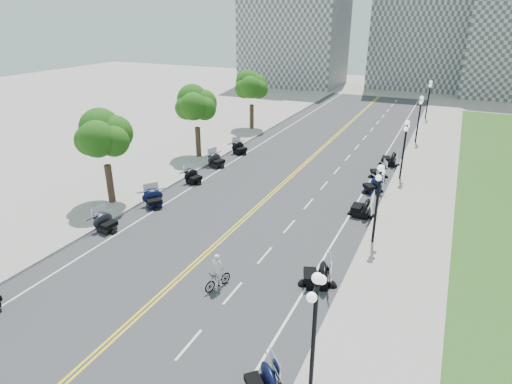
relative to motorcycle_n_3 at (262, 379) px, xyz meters
The scene contains 47 objects.
ground 11.37m from the motorcycle_n_3, 128.18° to the left, with size 160.00×160.00×0.00m, color gray.
road 20.19m from the motorcycle_n_3, 110.35° to the left, with size 16.00×90.00×0.01m, color #333335.
centerline_yellow_a 20.24m from the motorcycle_n_3, 110.67° to the left, with size 0.12×90.00×0.00m, color yellow.
centerline_yellow_b 20.15m from the motorcycle_n_3, 110.03° to the left, with size 0.12×90.00×0.00m, color yellow.
edge_line_north 18.95m from the motorcycle_n_3, 91.87° to the left, with size 0.12×90.00×0.00m, color white.
edge_line_south 23.21m from the motorcycle_n_3, 125.34° to the left, with size 0.12×90.00×0.00m, color white.
lane_dash_4 3.98m from the motorcycle_n_3, 166.38° to the left, with size 0.12×2.00×0.00m, color white.
lane_dash_5 6.26m from the motorcycle_n_3, 127.79° to the left, with size 0.12×2.00×0.00m, color white.
lane_dash_6 9.73m from the motorcycle_n_3, 113.17° to the left, with size 0.12×2.00×0.00m, color white.
lane_dash_7 13.49m from the motorcycle_n_3, 106.46° to the left, with size 0.12×2.00×0.00m, color white.
lane_dash_8 17.36m from the motorcycle_n_3, 102.72° to the left, with size 0.12×2.00×0.00m, color white.
lane_dash_9 21.28m from the motorcycle_n_3, 100.34° to the left, with size 0.12×2.00×0.00m, color white.
lane_dash_10 25.22m from the motorcycle_n_3, 98.71° to the left, with size 0.12×2.00×0.00m, color white.
lane_dash_11 29.18m from the motorcycle_n_3, 97.52° to the left, with size 0.12×2.00×0.00m, color white.
lane_dash_12 33.15m from the motorcycle_n_3, 96.62° to the left, with size 0.12×2.00×0.00m, color white.
lane_dash_13 37.13m from the motorcycle_n_3, 95.91° to the left, with size 0.12×2.00×0.00m, color white.
lane_dash_14 41.11m from the motorcycle_n_3, 95.33° to the left, with size 0.12×2.00×0.00m, color white.
lane_dash_15 45.09m from the motorcycle_n_3, 94.86° to the left, with size 0.12×2.00×0.00m, color white.
lane_dash_16 49.08m from the motorcycle_n_3, 94.46° to the left, with size 0.12×2.00×0.00m, color white.
lane_dash_17 53.07m from the motorcycle_n_3, 94.13° to the left, with size 0.12×2.00×0.00m, color white.
lane_dash_18 57.06m from the motorcycle_n_3, 93.84° to the left, with size 0.12×2.00×0.00m, color white.
lane_dash_19 61.05m from the motorcycle_n_3, 93.59° to the left, with size 0.12×2.00×0.00m, color white.
sidewalk_north 19.25m from the motorcycle_n_3, 79.58° to the left, with size 5.00×90.00×0.15m, color #9E9991.
sidewalk_south 25.80m from the motorcycle_n_3, 132.79° to the left, with size 5.00×90.00×0.15m, color #9E9991.
distant_block_a 76.22m from the motorcycle_n_3, 109.43° to the left, with size 18.00×14.00×26.00m, color gray.
distant_block_b 78.32m from the motorcycle_n_3, 92.25° to the left, with size 16.00×12.00×30.00m, color gray.
street_lamp_1 2.70m from the motorcycle_n_3, 30.35° to the left, with size 0.50×1.20×4.90m, color black, non-canonical shape.
street_lamp_2 13.17m from the motorcycle_n_3, 83.03° to the left, with size 0.50×1.20×4.90m, color black, non-canonical shape.
street_lamp_3 25.05m from the motorcycle_n_3, 86.37° to the left, with size 0.50×1.20×4.90m, color black, non-canonical shape.
street_lamp_4 37.01m from the motorcycle_n_3, 87.55° to the left, with size 0.50×1.20×4.90m, color black, non-canonical shape.
street_lamp_5 48.99m from the motorcycle_n_3, 88.15° to the left, with size 0.50×1.20×4.90m, color black, non-canonical shape.
tree_2 20.64m from the motorcycle_n_3, 147.30° to the left, with size 4.80×4.80×9.20m, color #235619, non-canonical shape.
tree_3 28.85m from the motorcycle_n_3, 126.59° to the left, with size 4.80×4.80×9.20m, color #235619, non-canonical shape.
tree_4 39.07m from the motorcycle_n_3, 115.98° to the left, with size 4.80×4.80×9.20m, color #235619, non-canonical shape.
motorcycle_n_3 is the anchor object (origin of this frame).
motorcycle_n_5 7.35m from the motorcycle_n_3, 91.59° to the left, with size 2.13×2.13×1.49m, color black, non-canonical shape.
motorcycle_n_7 16.52m from the motorcycle_n_3, 89.50° to the left, with size 2.14×2.14×1.50m, color black, non-canonical shape.
motorcycle_n_8 21.08m from the motorcycle_n_3, 89.96° to the left, with size 1.92×1.92×1.35m, color black, non-canonical shape.
motorcycle_n_9 24.66m from the motorcycle_n_3, 90.45° to the left, with size 1.83×1.83×1.28m, color black, non-canonical shape.
motorcycle_n_10 28.32m from the motorcycle_n_3, 89.67° to the left, with size 2.15×2.15×1.50m, color black, non-canonical shape.
motorcycle_s_5 16.11m from the motorcycle_n_3, 152.65° to the left, with size 1.86×1.86×1.30m, color black, non-canonical shape.
motorcycle_s_6 18.14m from the motorcycle_n_3, 139.75° to the left, with size 1.92×1.92×1.34m, color black, non-canonical shape.
motorcycle_s_7 21.81m from the motorcycle_n_3, 129.19° to the left, with size 1.82×1.82×1.27m, color black, non-canonical shape.
motorcycle_s_8 25.51m from the motorcycle_n_3, 123.51° to the left, with size 1.94×1.94×1.36m, color black, non-canonical shape.
motorcycle_s_9 29.19m from the motorcycle_n_3, 118.53° to the left, with size 1.90×1.90×1.33m, color black, non-canonical shape.
bicycle 6.86m from the motorcycle_n_3, 133.30° to the left, with size 0.48×1.69×1.02m, color #A51414.
cyclist_rider 6.97m from the motorcycle_n_3, 133.30° to the left, with size 0.60×0.40×1.65m, color white.
Camera 1 is at (11.78, -19.69, 13.02)m, focal length 30.00 mm.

